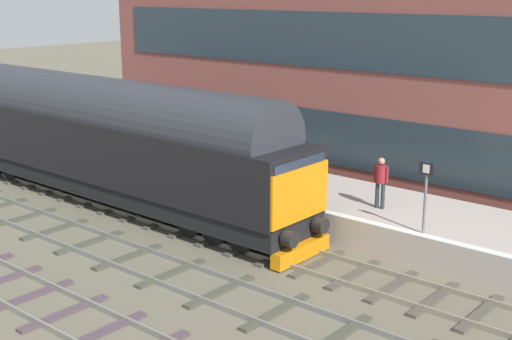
{
  "coord_description": "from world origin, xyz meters",
  "views": [
    {
      "loc": [
        -15.53,
        -14.49,
        7.83
      ],
      "look_at": [
        0.2,
        -1.16,
        2.39
      ],
      "focal_mm": 48.9,
      "sensor_mm": 36.0,
      "label": 1
    }
  ],
  "objects": [
    {
      "name": "station_platform",
      "position": [
        3.6,
        0.0,
        0.5
      ],
      "size": [
        4.0,
        44.0,
        1.01
      ],
      "color": "#B1A59C",
      "rests_on": "ground"
    },
    {
      "name": "waiting_passenger",
      "position": [
        3.14,
        -3.82,
        1.99
      ],
      "size": [
        0.36,
        0.51,
        1.64
      ],
      "rotation": [
        0.0,
        0.0,
        1.62
      ],
      "color": "#272E33",
      "rests_on": "station_platform"
    },
    {
      "name": "track_adjacent_west",
      "position": [
        -3.21,
        -0.0,
        0.06
      ],
      "size": [
        2.5,
        60.0,
        0.15
      ],
      "color": "slate",
      "rests_on": "ground"
    },
    {
      "name": "track_main",
      "position": [
        0.0,
        0.0,
        0.05
      ],
      "size": [
        2.5,
        60.0,
        0.15
      ],
      "color": "gray",
      "rests_on": "ground"
    },
    {
      "name": "platform_number_sign",
      "position": [
        1.89,
        -5.98,
        2.39
      ],
      "size": [
        0.1,
        0.44,
        2.09
      ],
      "color": "slate",
      "rests_on": "station_platform"
    },
    {
      "name": "track_adjacent_far_west",
      "position": [
        -6.63,
        0.0,
        0.06
      ],
      "size": [
        2.5,
        60.0,
        0.15
      ],
      "color": "slate",
      "rests_on": "ground"
    },
    {
      "name": "diesel_locomotive",
      "position": [
        0.0,
        6.17,
        2.48
      ],
      "size": [
        2.74,
        18.77,
        4.68
      ],
      "color": "black",
      "rests_on": "ground"
    },
    {
      "name": "ground_plane",
      "position": [
        0.0,
        0.0,
        0.0
      ],
      "size": [
        140.0,
        140.0,
        0.0
      ],
      "primitive_type": "plane",
      "color": "#645F4D",
      "rests_on": "ground"
    }
  ]
}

